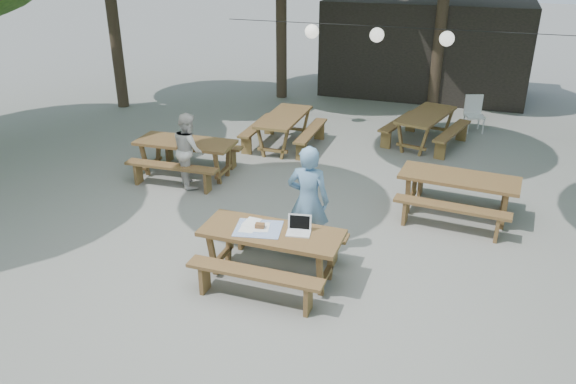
# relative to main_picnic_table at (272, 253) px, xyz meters

# --- Properties ---
(ground) EXTENTS (80.00, 80.00, 0.00)m
(ground) POSITION_rel_main_picnic_table_xyz_m (0.21, 1.00, -0.39)
(ground) COLOR slate
(ground) RESTS_ON ground
(pavilion) EXTENTS (6.00, 3.00, 2.80)m
(pavilion) POSITION_rel_main_picnic_table_xyz_m (0.71, 11.50, 1.01)
(pavilion) COLOR black
(pavilion) RESTS_ON ground
(main_picnic_table) EXTENTS (2.00, 1.58, 0.75)m
(main_picnic_table) POSITION_rel_main_picnic_table_xyz_m (0.00, 0.00, 0.00)
(main_picnic_table) COLOR #50301C
(main_picnic_table) RESTS_ON ground
(picnic_table_nw) EXTENTS (2.03, 1.66, 0.75)m
(picnic_table_nw) POSITION_rel_main_picnic_table_xyz_m (-3.00, 2.97, 0.00)
(picnic_table_nw) COLOR #50301C
(picnic_table_nw) RESTS_ON ground
(picnic_table_ne) EXTENTS (2.06, 1.72, 0.75)m
(picnic_table_ne) POSITION_rel_main_picnic_table_xyz_m (2.36, 2.91, 0.00)
(picnic_table_ne) COLOR #50301C
(picnic_table_ne) RESTS_ON ground
(picnic_table_far_w) EXTENTS (1.62, 2.01, 0.75)m
(picnic_table_far_w) POSITION_rel_main_picnic_table_xyz_m (-1.71, 5.30, 0.00)
(picnic_table_far_w) COLOR #50301C
(picnic_table_far_w) RESTS_ON ground
(picnic_table_far_e) EXTENTS (2.00, 2.23, 0.75)m
(picnic_table_far_e) POSITION_rel_main_picnic_table_xyz_m (1.38, 6.53, 0.00)
(picnic_table_far_e) COLOR #50301C
(picnic_table_far_e) RESTS_ON ground
(woman) EXTENTS (0.67, 0.47, 1.76)m
(woman) POSITION_rel_main_picnic_table_xyz_m (0.27, 0.85, 0.49)
(woman) COLOR #6691BB
(woman) RESTS_ON ground
(second_person) EXTENTS (0.89, 0.90, 1.47)m
(second_person) POSITION_rel_main_picnic_table_xyz_m (-2.70, 2.59, 0.35)
(second_person) COLOR silver
(second_person) RESTS_ON ground
(plastic_chair) EXTENTS (0.56, 0.56, 0.90)m
(plastic_chair) POSITION_rel_main_picnic_table_xyz_m (2.43, 7.95, -0.13)
(plastic_chair) COLOR silver
(plastic_chair) RESTS_ON ground
(laptop) EXTENTS (0.37, 0.31, 0.24)m
(laptop) POSITION_rel_main_picnic_table_xyz_m (0.37, 0.10, 0.42)
(laptop) COLOR white
(laptop) RESTS_ON main_picnic_table
(tabletop_clutter) EXTENTS (0.75, 0.67, 0.08)m
(tabletop_clutter) POSITION_rel_main_picnic_table_xyz_m (-0.21, 0.01, 0.37)
(tabletop_clutter) COLOR #3560B7
(tabletop_clutter) RESTS_ON main_picnic_table
(paper_lanterns) EXTENTS (9.00, 0.34, 0.38)m
(paper_lanterns) POSITION_rel_main_picnic_table_xyz_m (0.02, 7.00, 2.02)
(paper_lanterns) COLOR black
(paper_lanterns) RESTS_ON ground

